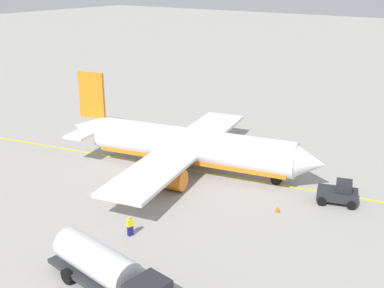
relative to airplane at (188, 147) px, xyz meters
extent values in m
plane|color=#9E9B96|center=(0.47, 0.10, -2.65)|extent=(400.00, 400.00, 0.00)
cylinder|color=white|center=(0.47, 0.10, 0.18)|extent=(22.32, 8.14, 3.65)
cube|color=orange|center=(0.47, 0.10, -0.82)|extent=(20.99, 7.24, 1.02)
cone|color=white|center=(12.45, 2.64, 0.18)|extent=(3.72, 4.07, 3.51)
cone|color=white|center=(-12.11, -2.56, 0.55)|extent=(4.84, 3.93, 3.11)
cube|color=orange|center=(-11.51, -2.44, 4.41)|extent=(3.21, 1.02, 5.20)
cube|color=white|center=(-11.51, -2.44, 0.58)|extent=(4.09, 8.72, 0.24)
cube|color=white|center=(-0.51, -0.11, -0.28)|extent=(10.30, 27.46, 0.36)
cylinder|color=orange|center=(-0.80, 5.15, -1.53)|extent=(3.57, 2.72, 2.10)
cylinder|color=orange|center=(1.35, -5.03, -1.53)|extent=(3.57, 2.72, 2.10)
cylinder|color=#4C4C51|center=(9.46, 2.00, -1.51)|extent=(0.24, 0.24, 1.18)
cylinder|color=black|center=(9.46, 2.00, -2.10)|extent=(1.16, 0.62, 1.10)
cylinder|color=#4C4C51|center=(-2.02, 2.23, -1.51)|extent=(0.24, 0.24, 1.18)
cylinder|color=black|center=(-2.02, 2.23, -2.10)|extent=(1.16, 0.62, 1.10)
cylinder|color=#4C4C51|center=(-0.95, -2.86, -1.51)|extent=(0.24, 0.24, 1.18)
cylinder|color=black|center=(-0.95, -2.86, -2.10)|extent=(1.16, 0.62, 1.10)
cube|color=#2D2D33|center=(7.43, -19.97, -1.95)|extent=(9.77, 3.61, 0.30)
cylinder|color=silver|center=(6.83, -19.90, -0.65)|extent=(6.97, 3.08, 2.30)
cylinder|color=black|center=(5.23, -18.45, -2.10)|extent=(1.13, 0.48, 1.10)
cylinder|color=black|center=(4.94, -20.93, -2.10)|extent=(1.13, 0.48, 1.10)
cube|color=#232328|center=(15.77, 1.55, -1.80)|extent=(4.03, 2.99, 0.90)
cube|color=black|center=(16.25, 1.70, -0.90)|extent=(1.82, 1.95, 0.90)
cylinder|color=black|center=(14.83, 0.21, -2.25)|extent=(0.85, 0.53, 0.80)
cylinder|color=black|center=(14.23, 2.11, -2.25)|extent=(0.85, 0.53, 0.80)
cylinder|color=black|center=(17.31, 0.98, -2.25)|extent=(0.85, 0.53, 0.80)
cylinder|color=black|center=(16.71, 2.89, -2.25)|extent=(0.85, 0.53, 0.80)
cube|color=navy|center=(4.16, -13.74, -2.22)|extent=(0.47, 0.53, 0.85)
cube|color=yellow|center=(4.16, -13.74, -1.50)|extent=(0.54, 0.62, 0.60)
sphere|color=tan|center=(4.16, -13.74, -1.06)|extent=(0.24, 0.24, 0.24)
cone|color=#F2590F|center=(12.13, -3.23, -2.37)|extent=(0.50, 0.50, 0.55)
cube|color=yellow|center=(0.47, 0.10, -2.64)|extent=(65.98, 14.26, 0.01)
camera|label=1|loc=(27.68, -38.39, 17.34)|focal=44.57mm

